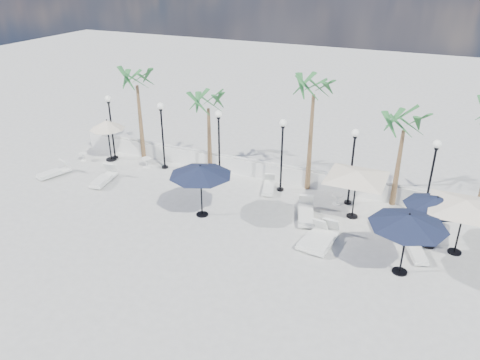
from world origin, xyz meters
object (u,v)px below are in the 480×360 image
at_px(lounger_3, 306,213).
at_px(lounger_2, 269,187).
at_px(parasol_cream_sq_a, 357,171).
at_px(lounger_0, 54,172).
at_px(lounger_4, 312,237).
at_px(parasol_navy_left, 200,171).
at_px(parasol_navy_right, 437,202).
at_px(lounger_1, 104,178).
at_px(parasol_navy_mid, 409,221).
at_px(parasol_cream_small, 107,125).
at_px(lounger_6, 416,251).
at_px(lounger_5, 324,239).
at_px(parasol_cream_sq_b, 466,200).

bearing_deg(lounger_3, lounger_2, 125.50).
bearing_deg(parasol_cream_sq_a, lounger_0, -172.22).
bearing_deg(parasol_cream_sq_a, lounger_4, -110.84).
bearing_deg(lounger_3, parasol_navy_left, -176.87).
bearing_deg(parasol_navy_right, lounger_1, -177.88).
relative_size(lounger_4, parasol_navy_right, 0.77).
relative_size(lounger_1, parasol_navy_mid, 0.73).
distance_m(parasol_navy_mid, parasol_cream_small, 17.65).
relative_size(lounger_0, lounger_6, 1.10).
height_order(lounger_5, parasol_cream_small, parasol_cream_small).
bearing_deg(lounger_2, lounger_5, -59.19).
xyz_separation_m(lounger_3, parasol_cream_sq_a, (1.93, 1.02, 2.07)).
bearing_deg(lounger_5, parasol_cream_sq_a, 82.69).
bearing_deg(lounger_5, lounger_3, 130.75).
bearing_deg(lounger_5, lounger_6, 16.10).
bearing_deg(lounger_0, lounger_4, 15.44).
relative_size(lounger_3, parasol_navy_mid, 0.78).
bearing_deg(lounger_6, parasol_cream_small, 149.29).
relative_size(lounger_6, parasol_cream_small, 0.70).
bearing_deg(parasol_navy_right, lounger_3, 178.73).
bearing_deg(lounger_1, parasol_cream_small, 111.28).
bearing_deg(lounger_1, lounger_0, 178.03).
bearing_deg(lounger_3, lounger_6, -29.33).
height_order(lounger_5, parasol_cream_sq_a, parasol_cream_sq_a).
bearing_deg(lounger_0, lounger_1, 26.15).
bearing_deg(parasol_navy_right, parasol_navy_mid, -110.01).
distance_m(lounger_1, parasol_cream_small, 3.67).
bearing_deg(parasol_navy_mid, lounger_6, 72.46).
distance_m(lounger_4, parasol_navy_mid, 4.23).
height_order(lounger_4, parasol_navy_right, parasol_navy_right).
distance_m(parasol_navy_left, parasol_cream_sq_b, 10.98).
xyz_separation_m(lounger_0, lounger_2, (11.45, 3.13, -0.01)).
height_order(parasol_navy_mid, parasol_cream_sq_b, parasol_cream_sq_b).
relative_size(lounger_5, parasol_navy_left, 0.76).
bearing_deg(parasol_navy_mid, parasol_navy_right, 69.99).
bearing_deg(parasol_cream_sq_a, lounger_5, -101.51).
bearing_deg(parasol_cream_small, parasol_navy_left, -24.18).
height_order(lounger_0, lounger_4, lounger_4).
relative_size(lounger_1, parasol_navy_left, 0.73).
distance_m(parasol_navy_left, parasol_navy_mid, 9.04).
bearing_deg(parasol_navy_right, parasol_cream_sq_b, -4.76).
relative_size(parasol_navy_right, parasol_cream_sq_a, 0.51).
bearing_deg(lounger_4, lounger_3, 123.37).
bearing_deg(parasol_navy_left, parasol_navy_mid, -5.18).
bearing_deg(parasol_cream_sq_b, lounger_0, -177.32).
bearing_deg(parasol_cream_sq_b, lounger_5, -162.13).
bearing_deg(parasol_navy_left, parasol_cream_small, 155.82).
distance_m(lounger_4, parasol_cream_sq_a, 3.71).
distance_m(lounger_5, parasol_navy_left, 6.20).
distance_m(parasol_navy_left, parasol_cream_sq_a, 6.99).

